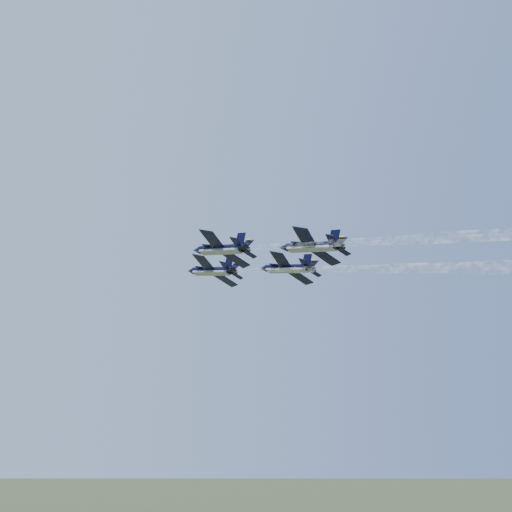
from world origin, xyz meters
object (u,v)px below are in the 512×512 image
object	(u,v)px
jet_right	(287,268)
jet_slot	(311,247)
jet_lead	(211,271)
jet_left	(220,249)

from	to	relation	value
jet_right	jet_slot	bearing A→B (deg)	-122.19
jet_lead	jet_left	distance (m)	14.99
jet_right	jet_slot	size ratio (longest dim) A/B	1.00
jet_lead	jet_left	world-z (taller)	same
jet_slot	jet_right	bearing A→B (deg)	57.81
jet_lead	jet_left	xyz separation A→B (m)	(-2.90, -14.71, 0.00)
jet_left	jet_lead	bearing A→B (deg)	54.41
jet_left	jet_right	distance (m)	17.55
jet_left	jet_right	bearing A→B (deg)	1.67
jet_left	jet_right	world-z (taller)	same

